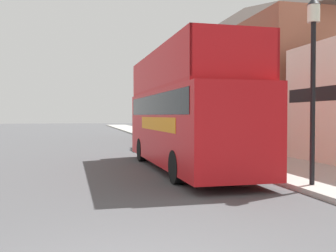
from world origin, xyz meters
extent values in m
plane|color=#4C4C4F|center=(0.00, 21.00, 0.00)|extent=(144.00, 144.00, 0.00)
cube|color=#ADAAA3|center=(6.73, 18.00, 0.07)|extent=(3.56, 108.00, 0.14)
cube|color=#935642|center=(11.51, 22.67, 3.63)|extent=(6.00, 21.07, 7.26)
pyramid|color=#473D38|center=(11.51, 22.67, 8.59)|extent=(6.00, 21.07, 2.66)
cube|color=red|center=(3.26, 9.26, 1.56)|extent=(2.59, 9.69, 2.58)
cube|color=orange|center=(3.27, 8.78, 1.69)|extent=(2.54, 5.34, 0.45)
cube|color=black|center=(3.26, 9.26, 2.35)|extent=(2.60, 8.91, 0.70)
cube|color=red|center=(3.26, 9.26, 2.90)|extent=(2.57, 8.91, 0.10)
cube|color=red|center=(2.07, 9.25, 3.60)|extent=(0.19, 8.88, 1.30)
cube|color=red|center=(4.45, 9.28, 3.60)|extent=(0.19, 8.88, 1.30)
cube|color=red|center=(3.32, 4.86, 3.60)|extent=(2.45, 0.10, 1.30)
cube|color=red|center=(3.21, 13.03, 3.60)|extent=(2.47, 1.39, 1.30)
cylinder|color=black|center=(2.12, 12.24, 0.49)|extent=(0.29, 0.98, 0.98)
cylinder|color=black|center=(4.32, 12.27, 0.49)|extent=(0.29, 0.98, 0.98)
cylinder|color=black|center=(2.20, 6.45, 0.49)|extent=(0.29, 0.98, 0.98)
cylinder|color=black|center=(4.40, 6.48, 0.49)|extent=(0.29, 0.98, 0.98)
cube|color=#9E9EA3|center=(3.84, 17.51, 0.53)|extent=(1.76, 4.03, 0.72)
cube|color=black|center=(3.84, 17.39, 1.15)|extent=(1.53, 1.94, 0.51)
cylinder|color=black|center=(3.06, 18.76, 0.31)|extent=(0.20, 0.62, 0.61)
cylinder|color=black|center=(4.65, 18.74, 0.31)|extent=(0.20, 0.62, 0.61)
cylinder|color=black|center=(3.04, 16.27, 0.31)|extent=(0.20, 0.62, 0.61)
cylinder|color=black|center=(4.63, 16.26, 0.31)|extent=(0.20, 0.62, 0.61)
cylinder|color=black|center=(5.47, 4.76, 2.28)|extent=(0.13, 0.13, 4.28)
cylinder|color=silver|center=(5.47, 4.76, 4.64)|extent=(0.32, 0.32, 0.45)
cone|color=black|center=(5.47, 4.76, 4.98)|extent=(0.35, 0.35, 0.22)
cylinder|color=black|center=(5.45, 13.45, 2.15)|extent=(0.13, 0.13, 4.03)
cylinder|color=silver|center=(5.45, 13.45, 4.39)|extent=(0.32, 0.32, 0.45)
cone|color=black|center=(5.45, 13.45, 4.73)|extent=(0.35, 0.35, 0.22)
camera|label=1|loc=(-0.60, -4.47, 1.98)|focal=42.00mm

